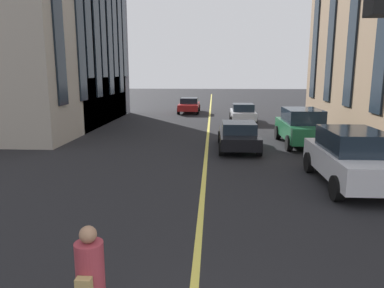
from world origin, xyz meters
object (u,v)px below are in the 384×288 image
at_px(car_red_trailing, 189,105).
at_px(car_green_parked_a, 302,126).
at_px(car_white_near, 243,113).
at_px(car_black_far, 238,135).
at_px(pedestrian_near, 91,288).
at_px(car_white_parked_b, 351,157).

xyz_separation_m(car_red_trailing, car_green_parked_a, (-14.82, -6.85, 0.27)).
relative_size(car_white_near, car_green_parked_a, 0.83).
height_order(car_white_near, car_red_trailing, car_white_near).
distance_m(car_black_far, car_green_parked_a, 3.61).
distance_m(car_red_trailing, car_green_parked_a, 16.33).
xyz_separation_m(car_red_trailing, pedestrian_near, (-29.32, -0.63, 0.19)).
bearing_deg(car_white_near, car_green_parked_a, -164.77).
height_order(car_white_parked_b, car_black_far, car_white_parked_b).
xyz_separation_m(car_black_far, pedestrian_near, (-13.19, 2.86, 0.19)).
distance_m(car_white_near, car_red_trailing, 7.65).
xyz_separation_m(car_white_parked_b, car_white_near, (15.48, 2.35, -0.27)).
relative_size(car_white_parked_b, car_red_trailing, 1.07).
xyz_separation_m(car_white_near, pedestrian_near, (-23.13, 3.86, 0.20)).
distance_m(car_red_trailing, pedestrian_near, 29.33).
bearing_deg(car_red_trailing, car_white_near, -144.01).
distance_m(car_white_parked_b, car_white_near, 15.66).
height_order(car_black_far, car_green_parked_a, car_green_parked_a).
bearing_deg(car_white_near, car_black_far, 174.25).
height_order(car_red_trailing, car_black_far, same).
bearing_deg(car_green_parked_a, car_black_far, 111.38).
bearing_deg(car_green_parked_a, car_white_near, 15.23).
distance_m(car_white_parked_b, car_red_trailing, 22.73).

